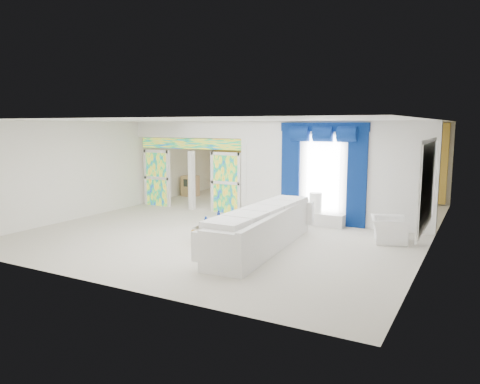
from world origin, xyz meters
The scene contains 22 objects.
floor centered at (0.00, 0.00, 0.00)m, with size 12.00×12.00×0.00m, color #B7AF9E.
dividing_wall centered at (2.15, 1.00, 1.50)m, with size 5.70×0.18×3.00m, color white.
dividing_header centered at (-2.85, 1.00, 2.73)m, with size 4.30×0.18×0.55m, color white.
stained_panel_left centered at (-4.28, 1.00, 1.00)m, with size 0.95×0.04×2.00m, color #994C3F.
stained_panel_right centered at (-1.42, 1.00, 1.00)m, with size 0.95×0.04×2.00m, color #994C3F.
stained_transom centered at (-2.85, 1.00, 2.25)m, with size 4.00×0.05×0.35m, color #994C3F.
window_pane centered at (1.90, 0.90, 1.45)m, with size 1.00×0.02×2.30m, color white.
blue_drape_left centered at (0.90, 0.87, 1.40)m, with size 0.55×0.10×2.80m, color #04164A.
blue_drape_right centered at (2.90, 0.87, 1.40)m, with size 0.55×0.10×2.80m, color #04164A.
blue_pelmet centered at (1.90, 0.87, 2.82)m, with size 2.60×0.12×0.25m, color #04164A.
wall_mirror centered at (4.94, -1.00, 1.55)m, with size 0.04×2.70×1.90m, color white.
gold_curtains centered at (0.00, 5.90, 1.50)m, with size 9.70×0.12×2.90m, color gold.
white_sofa centered at (1.53, -2.36, 0.42)m, with size 0.95×4.45×0.85m, color white.
coffee_table centered at (0.18, -2.06, 0.20)m, with size 0.59×1.77×0.39m, color #B98A3A.
console_table centered at (2.09, 0.62, 0.18)m, with size 1.09×0.35×0.36m, color silver.
table_lamp centered at (1.79, 0.62, 0.65)m, with size 0.36×0.36×0.58m, color white.
armchair centered at (4.03, -0.35, 0.31)m, with size 0.95×0.83×0.62m, color white.
grand_piano centered at (-1.59, 3.85, 0.51)m, with size 1.54×2.02×1.02m, color black.
piano_bench centered at (-1.59, 2.25, 0.16)m, with size 0.93×0.36×0.31m, color black.
tv_console centered at (-4.51, 3.40, 0.42)m, with size 0.57×0.52×0.83m, color tan.
chandelier centered at (-2.30, 3.40, 2.65)m, with size 0.60×0.60×0.60m, color gold.
decanters centered at (0.18, -2.16, 0.49)m, with size 0.20×1.31×0.29m.
Camera 1 is at (6.05, -11.80, 2.88)m, focal length 34.12 mm.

